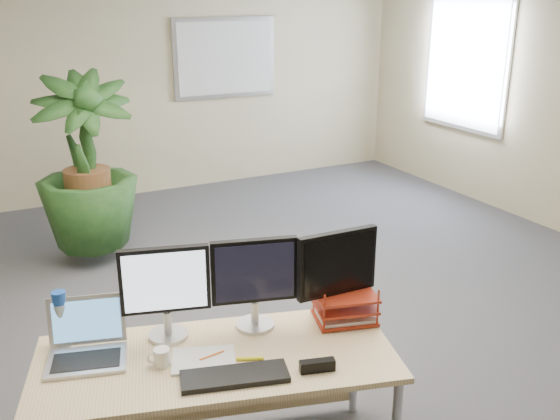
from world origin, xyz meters
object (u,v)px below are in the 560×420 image
desk (215,370)px  monitor_left (165,287)px  floor_plant (87,181)px  monitor_right (254,278)px  laptop (87,344)px

desk → monitor_left: monitor_left is taller
floor_plant → monitor_left: (-0.12, -2.69, 0.19)m
monitor_right → laptop: size_ratio=1.12×
monitor_left → floor_plant: bearing=87.4°
monitor_left → laptop: 0.45m
laptop → desk: bearing=-18.9°
desk → floor_plant: size_ratio=1.23×
desk → monitor_left: size_ratio=3.79×
desk → monitor_left: (-0.17, 0.18, 0.41)m
monitor_left → laptop: (-0.40, 0.01, -0.22)m
floor_plant → laptop: size_ratio=3.46×
desk → monitor_left: 0.49m
monitor_right → desk: bearing=-162.9°
desk → laptop: size_ratio=4.25×
floor_plant → monitor_right: floor_plant is taller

